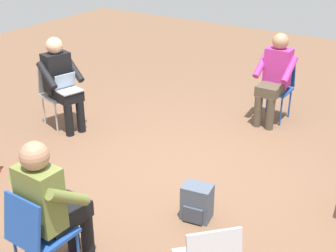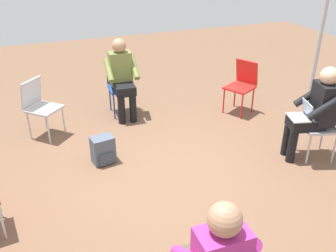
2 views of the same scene
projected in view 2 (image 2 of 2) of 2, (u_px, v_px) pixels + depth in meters
The scene contains 9 objects.
ground_plane at pixel (161, 177), 4.56m from camera, with size 14.00×14.00×0.00m, color brown.
chair_east at pixel (120, 83), 6.02m from camera, with size 0.45×0.41×0.85m.
chair_south at pixel (325, 123), 4.77m from camera, with size 0.49×0.52×0.85m.
chair_northeast at pixel (40, 104), 5.29m from camera, with size 0.58×0.58×0.85m.
chair_southeast at pixel (242, 83), 6.03m from camera, with size 0.55×0.57×0.85m.
person_with_laptop at pixel (315, 109), 4.66m from camera, with size 0.58×0.59×1.24m.
person_in_olive at pixel (122, 75), 5.78m from camera, with size 0.53×0.50×1.24m.
backpack_near_laptop_user at pixel (103, 151), 4.80m from camera, with size 0.28×0.31×0.36m.
tent_pole_near at pixel (321, 33), 5.77m from camera, with size 0.07×0.07×2.54m, color #B2B2B7.
Camera 2 is at (-3.55, 1.25, 2.65)m, focal length 40.00 mm.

